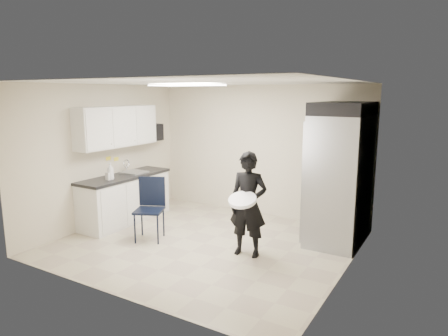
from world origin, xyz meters
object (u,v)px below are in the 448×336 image
Objects in this scene: man_tuxedo at (248,204)px; lower_counter at (125,200)px; folding_chair at (149,211)px; commercial_fridge at (340,179)px.

lower_counter is at bearing 167.13° from man_tuxedo.
folding_chair is at bearing -178.51° from man_tuxedo.
commercial_fridge is 1.69m from man_tuxedo.
commercial_fridge is (3.78, 1.07, 0.62)m from lower_counter.
commercial_fridge is at bearing 44.65° from man_tuxedo.
folding_chair is (1.05, -0.53, 0.08)m from lower_counter.
man_tuxedo reaches higher than folding_chair.
commercial_fridge is at bearing 5.54° from folding_chair.
commercial_fridge is at bearing 15.88° from lower_counter.
lower_counter is 3.98m from commercial_fridge.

